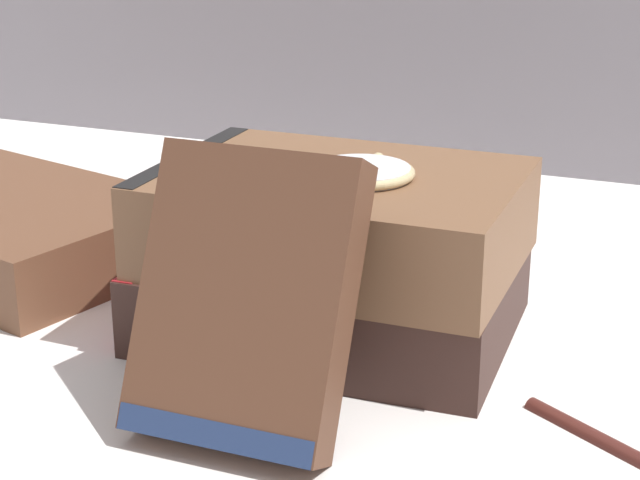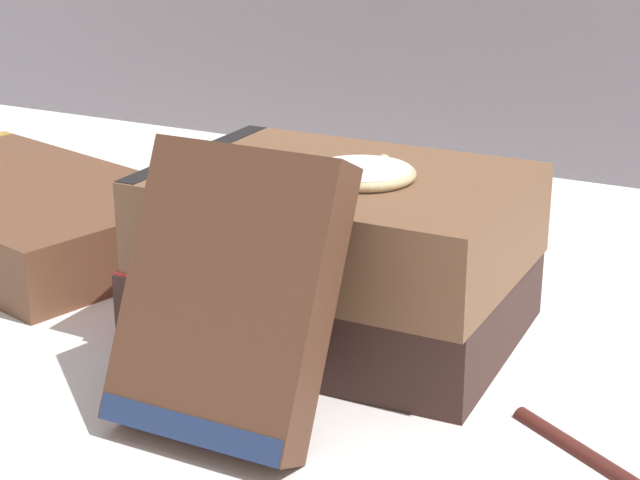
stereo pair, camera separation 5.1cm
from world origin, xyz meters
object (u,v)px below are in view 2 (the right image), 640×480
at_px(book_flat_bottom, 328,293).
at_px(fountain_pen, 613,465).
at_px(book_side_left, 12,210).
at_px(book_flat_top, 331,216).
at_px(pocket_watch, 362,173).
at_px(book_leaning_front, 226,306).
at_px(reading_glasses, 312,232).

relative_size(book_flat_bottom, fountain_pen, 1.85).
height_order(book_side_left, fountain_pen, book_side_left).
height_order(book_flat_bottom, book_side_left, same).
bearing_deg(book_flat_top, book_side_left, 171.97).
distance_m(book_flat_top, book_side_left, 0.27).
bearing_deg(fountain_pen, book_side_left, -162.38).
bearing_deg(pocket_watch, book_side_left, 171.98).
xyz_separation_m(book_side_left, pocket_watch, (0.29, -0.04, 0.08)).
bearing_deg(book_flat_bottom, book_leaning_front, -88.06).
relative_size(book_leaning_front, fountain_pen, 1.21).
relative_size(book_flat_bottom, book_flat_top, 1.04).
relative_size(book_flat_bottom, book_side_left, 0.70).
height_order(book_side_left, book_leaning_front, book_leaning_front).
xyz_separation_m(book_flat_bottom, book_flat_top, (0.00, -0.00, 0.05)).
distance_m(book_leaning_front, fountain_pen, 0.18).
xyz_separation_m(book_leaning_front, fountain_pen, (0.17, 0.04, -0.06)).
height_order(book_flat_bottom, book_leaning_front, book_leaning_front).
relative_size(book_flat_bottom, reading_glasses, 1.84).
xyz_separation_m(reading_glasses, fountain_pen, (0.26, -0.22, 0.00)).
bearing_deg(book_leaning_front, fountain_pen, 13.38).
relative_size(book_flat_bottom, pocket_watch, 3.35).
height_order(book_flat_bottom, reading_glasses, book_flat_bottom).
distance_m(book_flat_top, pocket_watch, 0.04).
xyz_separation_m(book_flat_top, book_leaning_front, (0.01, -0.12, -0.01)).
bearing_deg(book_side_left, book_flat_top, 7.33).
distance_m(book_flat_bottom, book_leaning_front, 0.13).
distance_m(book_side_left, book_leaning_front, 0.31).
bearing_deg(reading_glasses, pocket_watch, -56.70).
xyz_separation_m(pocket_watch, fountain_pen, (0.16, -0.07, -0.09)).
bearing_deg(book_side_left, pocket_watch, 6.90).
bearing_deg(book_flat_bottom, fountain_pen, -26.17).
distance_m(book_flat_bottom, book_flat_top, 0.05).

